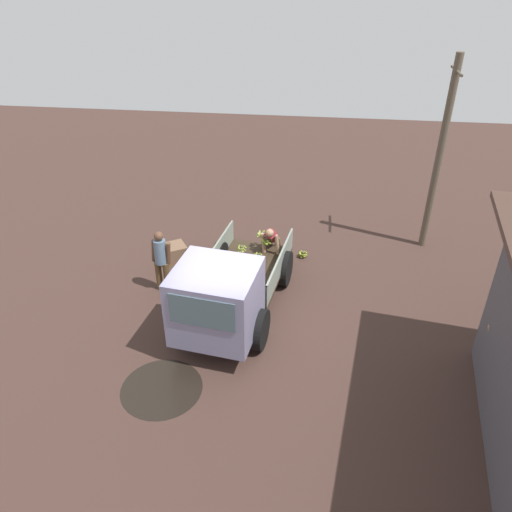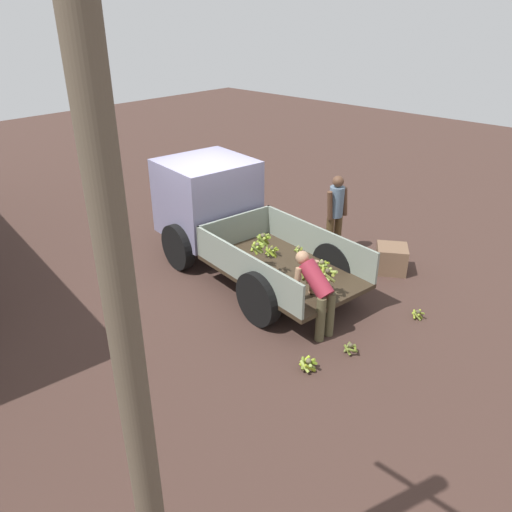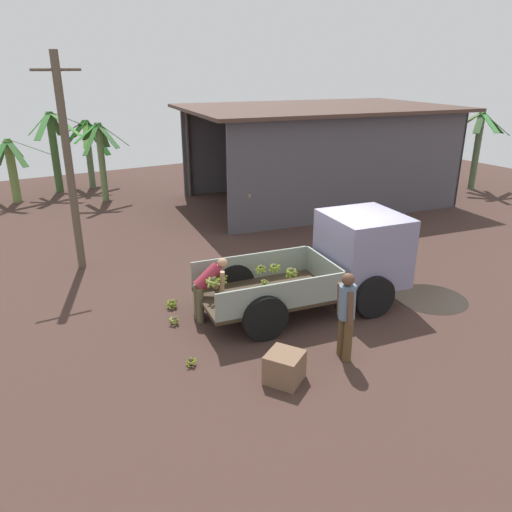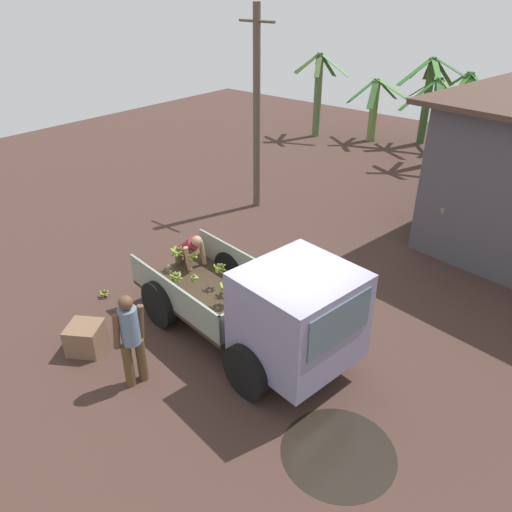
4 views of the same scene
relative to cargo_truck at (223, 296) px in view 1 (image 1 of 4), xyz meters
The scene contains 11 objects.
ground 1.11m from the cargo_truck, 74.08° to the left, with size 36.00×36.00×0.00m, color #402C25.
mud_patch_0 2.37m from the cargo_truck, 27.62° to the right, with size 1.68×1.68×0.01m, color black.
cargo_truck is the anchor object (origin of this frame).
utility_pole 7.31m from the cargo_truck, 132.65° to the left, with size 1.16×0.20×5.52m.
person_foreground_visitor 2.46m from the cargo_truck, 129.11° to the right, with size 0.38×0.60×1.73m.
person_worker_loading 3.19m from the cargo_truck, 165.41° to the left, with size 0.77×0.57×1.35m.
person_bystander_near_shed 5.84m from the cargo_truck, 84.02° to the left, with size 0.47×0.63×1.57m.
banana_bunch_on_ground_0 4.08m from the cargo_truck, 155.29° to the left, with size 0.27×0.28×0.21m.
banana_bunch_on_ground_1 4.33m from the cargo_truck, behind, with size 0.23×0.22×0.17m.
banana_bunch_on_ground_2 4.06m from the cargo_truck, 166.88° to the left, with size 0.22×0.25×0.19m.
wooden_crate_0 3.61m from the cargo_truck, 146.06° to the right, with size 0.59×0.59×0.54m, color brown.
Camera 1 is at (8.77, 1.63, 7.71)m, focal length 35.00 mm.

